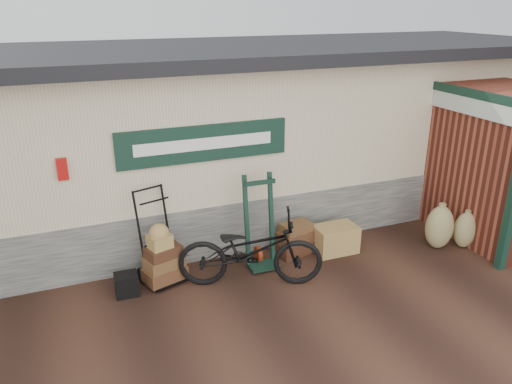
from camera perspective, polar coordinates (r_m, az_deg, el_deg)
ground at (r=7.48m, az=-0.98°, el=-10.64°), size 80.00×80.00×0.00m
station_building at (r=9.26m, az=-7.20°, el=6.44°), size 14.40×4.10×3.20m
brick_outbuilding at (r=10.31m, az=21.62°, el=4.81°), size 1.71×4.51×2.62m
porter_trolley at (r=7.44m, az=-11.26°, el=-4.89°), size 0.85×0.73×1.45m
green_barrow at (r=7.70m, az=0.48°, el=-3.43°), size 0.55×0.47×1.47m
suitcase_stack at (r=8.26m, az=4.43°, el=-5.29°), size 0.68×0.50×0.54m
wicker_hamper at (r=8.42m, az=9.04°, el=-5.31°), size 0.70×0.46×0.46m
black_trunk at (r=7.43m, az=-14.56°, el=-10.18°), size 0.33×0.28×0.32m
bicycle at (r=7.23m, az=-0.65°, el=-6.27°), size 1.42×2.23×1.22m
burlap_sack_left at (r=8.91m, az=20.22°, el=-3.79°), size 0.55×0.50×0.76m
burlap_sack_right at (r=9.12m, az=22.81°, el=-4.02°), size 0.47×0.42×0.63m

